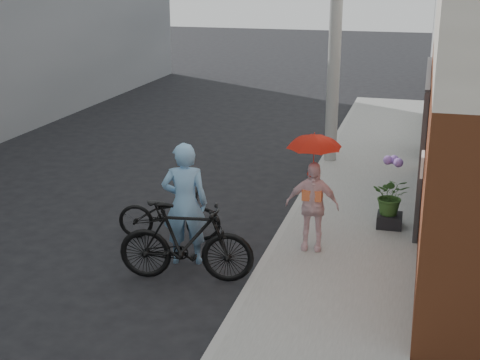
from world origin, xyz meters
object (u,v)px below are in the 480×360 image
at_px(bike_left, 169,213).
at_px(planter, 389,220).
at_px(utility_pole, 336,11).
at_px(officer, 185,204).
at_px(bike_right, 186,242).
at_px(kimono_woman, 312,206).

distance_m(bike_left, planter, 3.80).
distance_m(utility_pole, officer, 6.64).
xyz_separation_m(utility_pole, bike_left, (-1.97, -5.17, -3.04)).
height_order(utility_pole, bike_left, utility_pole).
bearing_deg(bike_left, bike_right, -159.85).
bearing_deg(bike_left, officer, -154.02).
xyz_separation_m(bike_left, planter, (3.57, 1.26, -0.23)).
distance_m(bike_right, kimono_woman, 2.13).
bearing_deg(utility_pole, bike_left, -110.88).
relative_size(utility_pole, kimono_woman, 4.88).
height_order(utility_pole, kimono_woman, utility_pole).
xyz_separation_m(officer, bike_right, (0.22, -0.58, -0.37)).
xyz_separation_m(bike_right, kimono_woman, (1.61, 1.37, 0.24)).
bearing_deg(bike_right, utility_pole, -18.86).
distance_m(bike_left, kimono_woman, 2.45).
bearing_deg(officer, bike_right, 94.92).
height_order(officer, bike_left, officer).
bearing_deg(planter, officer, -145.22).
xyz_separation_m(officer, kimono_woman, (1.83, 0.79, -0.13)).
relative_size(utility_pole, officer, 3.62).
bearing_deg(officer, planter, -161.03).
distance_m(officer, planter, 3.70).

